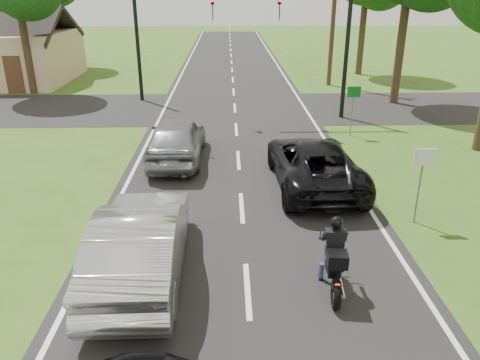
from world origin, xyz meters
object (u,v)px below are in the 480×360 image
object	(u,v)px
motorcycle_rider	(334,262)
silver_sedan	(141,242)
dark_suv	(314,163)
sign_green	(353,99)
utility_pole_far	(334,2)
sign_white	(423,168)
traffic_signal	(308,29)
silver_suv	(177,139)

from	to	relation	value
motorcycle_rider	silver_sedan	world-z (taller)	same
dark_suv	motorcycle_rider	bearing A→B (deg)	82.38
silver_sedan	sign_green	distance (m)	12.61
sign_green	utility_pole_far	bearing A→B (deg)	83.27
dark_suv	sign_white	size ratio (longest dim) A/B	2.56
motorcycle_rider	sign_white	bearing A→B (deg)	51.17
utility_pole_far	motorcycle_rider	bearing A→B (deg)	-101.32
motorcycle_rider	sign_white	xyz separation A→B (m)	(2.90, 2.96, 0.93)
motorcycle_rider	sign_white	distance (m)	4.25
dark_suv	traffic_signal	size ratio (longest dim) A/B	0.85
utility_pole_far	sign_white	distance (m)	19.39
utility_pole_far	sign_white	xyz separation A→B (m)	(-1.50, -19.02, -3.49)
dark_suv	silver_suv	xyz separation A→B (m)	(-4.61, 2.49, 0.06)
motorcycle_rider	utility_pole_far	distance (m)	22.85
silver_sedan	sign_green	world-z (taller)	sign_green
utility_pole_far	traffic_signal	bearing A→B (deg)	-109.68
dark_suv	utility_pole_far	size ratio (longest dim) A/B	0.54
traffic_signal	utility_pole_far	xyz separation A→B (m)	(2.86, 8.00, 0.95)
traffic_signal	sign_white	xyz separation A→B (m)	(1.36, -11.02, -2.54)
silver_suv	silver_sedan	bearing A→B (deg)	90.71
motorcycle_rider	traffic_signal	distance (m)	14.48
silver_sedan	utility_pole_far	xyz separation A→B (m)	(8.50, 21.34, 4.24)
traffic_signal	utility_pole_far	bearing A→B (deg)	70.32
dark_suv	silver_suv	world-z (taller)	silver_suv
dark_suv	silver_sedan	xyz separation A→B (m)	(-4.65, -4.98, 0.08)
dark_suv	silver_suv	bearing A→B (deg)	-30.36
dark_suv	traffic_signal	distance (m)	9.06
dark_suv	silver_suv	size ratio (longest dim) A/B	1.14
silver_suv	utility_pole_far	bearing A→B (deg)	-120.35
silver_suv	sign_white	xyz separation A→B (m)	(6.96, -5.15, 0.77)
silver_suv	traffic_signal	bearing A→B (deg)	-132.63
silver_sedan	traffic_signal	xyz separation A→B (m)	(5.64, 13.34, 3.29)
silver_suv	traffic_signal	world-z (taller)	traffic_signal
silver_sedan	silver_suv	world-z (taller)	silver_sedan
sign_white	traffic_signal	bearing A→B (deg)	97.05
traffic_signal	utility_pole_far	size ratio (longest dim) A/B	0.64
dark_suv	sign_green	size ratio (longest dim) A/B	2.56
silver_suv	sign_white	size ratio (longest dim) A/B	2.24
utility_pole_far	sign_green	xyz separation A→B (m)	(-1.30, -11.02, -3.49)
silver_suv	sign_green	bearing A→B (deg)	-157.28
utility_pole_far	sign_green	bearing A→B (deg)	-96.73
silver_sedan	sign_green	size ratio (longest dim) A/B	2.38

